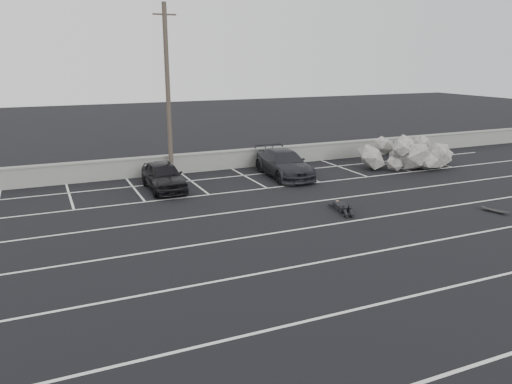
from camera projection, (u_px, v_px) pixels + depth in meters
name	position (u px, v px, depth m)	size (l,w,h in m)	color
ground	(357.00, 255.00, 16.18)	(120.00, 120.00, 0.00)	black
seawall	(214.00, 160.00, 28.40)	(50.00, 0.45, 1.06)	gray
stall_lines	(291.00, 217.00, 20.03)	(36.00, 20.05, 0.01)	silver
car_left	(163.00, 176.00, 24.10)	(1.62, 4.03, 1.37)	black
car_right	(284.00, 163.00, 26.78)	(1.99, 4.89, 1.42)	black
utility_pole	(168.00, 92.00, 25.61)	(1.18, 0.24, 8.87)	#4C4238
trash_bin	(392.00, 148.00, 32.81)	(0.66, 0.66, 0.85)	#272629
riprap_pile	(415.00, 158.00, 29.02)	(6.13, 3.82, 1.39)	#A3A099
person	(341.00, 204.00, 21.03)	(1.58, 2.59, 0.48)	black
skateboard	(495.00, 210.00, 20.65)	(0.47, 0.91, 0.11)	black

